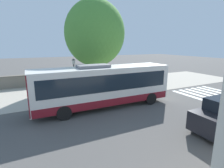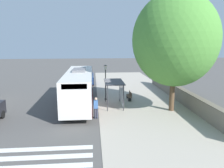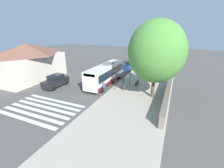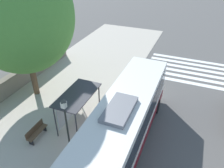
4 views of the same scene
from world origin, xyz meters
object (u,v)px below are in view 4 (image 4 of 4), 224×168
object	(u,v)px
street_lamp_near	(66,123)
bus	(124,123)
pedestrian	(122,91)
bench	(36,132)
shade_tree	(20,15)
bus_shelter	(76,99)

from	to	relation	value
street_lamp_near	bus	bearing A→B (deg)	31.56
pedestrian	bench	distance (m)	6.55
bus	street_lamp_near	world-z (taller)	street_lamp_near
bench	shade_tree	size ratio (longest dim) A/B	0.15
bus	pedestrian	world-z (taller)	bus
shade_tree	bench	bearing A→B (deg)	-51.19
bus	shade_tree	distance (m)	9.81
bus	bus_shelter	world-z (taller)	bus
bus_shelter	bench	world-z (taller)	bus_shelter
shade_tree	street_lamp_near	bearing A→B (deg)	-36.16
pedestrian	street_lamp_near	world-z (taller)	street_lamp_near
bus_shelter	bench	xyz separation A→B (m)	(-1.70, -2.11, -1.56)
bus	street_lamp_near	size ratio (longest dim) A/B	2.90
street_lamp_near	bus_shelter	bearing A→B (deg)	109.42
shade_tree	pedestrian	bearing A→B (deg)	12.18
bus	pedestrian	distance (m)	4.36
bus	shade_tree	bearing A→B (deg)	163.15
street_lamp_near	shade_tree	distance (m)	8.12
street_lamp_near	shade_tree	bearing A→B (deg)	143.84
bus_shelter	pedestrian	world-z (taller)	bus_shelter
bus_shelter	shade_tree	xyz separation A→B (m)	(-4.88, 1.84, 4.24)
bench	street_lamp_near	distance (m)	3.09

